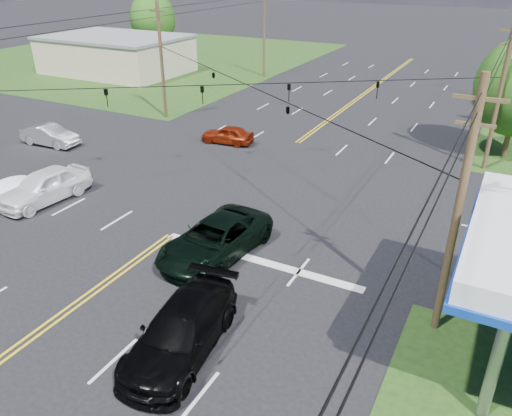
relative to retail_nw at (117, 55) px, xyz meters
The scene contains 17 objects.
ground 37.26m from the retail_nw, 36.25° to the right, with size 280.00×280.00×0.00m, color black.
grass_nw 11.36m from the retail_nw, 116.57° to the left, with size 46.00×48.00×0.03m, color #1D3C13.
stop_bar 46.14m from the retail_nw, 40.60° to the right, with size 10.00×0.50×0.02m, color silver.
retail_nw is the anchor object (origin of this frame).
pole_se 53.09m from the retail_nw, 35.79° to the right, with size 1.60×0.28×9.50m.
pole_nw 21.60m from the retail_nw, 37.41° to the right, with size 1.60×0.28×9.50m.
pole_ne 45.02m from the retail_nw, 16.82° to the right, with size 1.60×0.28×9.50m.
pole_left_far 18.30m from the retail_nw, 19.44° to the left, with size 1.60×0.28×10.00m.
span_wire_signals 37.42m from the retail_nw, 36.25° to the right, with size 26.00×18.00×1.13m.
power_lines 38.98m from the retail_nw, 38.66° to the right, with size 26.04×100.00×0.64m.
tree_far_l 10.69m from the retail_nw, 101.31° to the left, with size 6.08×6.08×8.72m.
pickup_dkgreen 44.95m from the retail_nw, 42.75° to the right, with size 2.91×6.31×1.75m, color black.
suv_black 50.74m from the retail_nw, 45.91° to the right, with size 2.43×5.97×1.73m, color black.
pickup_white 36.80m from the retail_nw, 54.64° to the right, with size 2.20×5.46×1.86m, color white.
sedan_silver 26.90m from the retail_nw, 58.85° to the right, with size 1.58×4.54×1.50m, color #B4B4B9.
sedan_red 30.28m from the retail_nw, 33.05° to the right, with size 1.59×3.95×1.34m, color maroon.
snowpile_b 35.30m from the retail_nw, 58.34° to the right, with size 2.21×2.72×0.77m, color white.
Camera 1 is at (13.93, -13.26, 12.44)m, focal length 35.00 mm.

